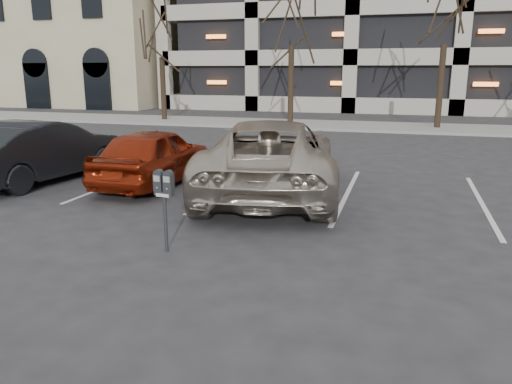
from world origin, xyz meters
The scene contains 10 objects.
ground centered at (0.00, 0.00, 0.00)m, with size 140.00×140.00×0.00m, color #28282B.
sidewalk centered at (0.00, 16.00, 0.06)m, with size 80.00×4.00×0.12m, color gray.
stall_lines centered at (-1.40, 2.30, 0.01)m, with size 16.90×5.20×0.00m.
office_building centered at (-28.00, 29.92, 7.49)m, with size 26.00×16.20×15.00m.
tree_a centered at (-10.00, 16.00, 5.42)m, with size 3.30×3.30×7.50m.
parking_meter centered at (-0.85, -2.17, 0.96)m, with size 0.33×0.16×1.25m.
suv_silver centered at (-0.27, 1.90, 0.83)m, with size 3.80×6.39×1.67m.
car_red centered at (-3.24, 2.04, 0.69)m, with size 1.64×4.08×1.39m, color maroon.
car_dark centered at (-6.09, 1.59, 0.76)m, with size 1.61×4.62×1.52m, color black.
car_silver centered at (-7.73, 2.90, 0.69)m, with size 1.94×4.76×1.38m, color #979A9D.
Camera 1 is at (2.53, -8.72, 2.72)m, focal length 35.00 mm.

